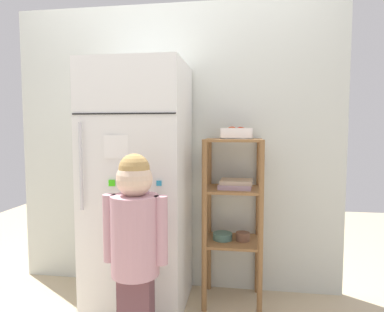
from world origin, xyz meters
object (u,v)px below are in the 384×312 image
refrigerator (139,186)px  child_standing (135,234)px  fruit_bin (237,133)px  pantry_shelf_unit (233,205)px

refrigerator → child_standing: size_ratio=1.52×
child_standing → fruit_bin: (0.53, 0.62, 0.53)m
pantry_shelf_unit → fruit_bin: bearing=-33.7°
refrigerator → pantry_shelf_unit: bearing=10.4°
fruit_bin → pantry_shelf_unit: bearing=146.3°
refrigerator → fruit_bin: refrigerator is taller
refrigerator → pantry_shelf_unit: 0.67m
pantry_shelf_unit → fruit_bin: 0.50m
child_standing → pantry_shelf_unit: 0.81m
pantry_shelf_unit → fruit_bin: fruit_bin is taller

